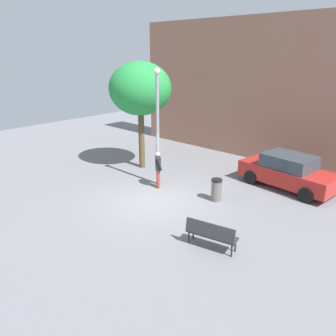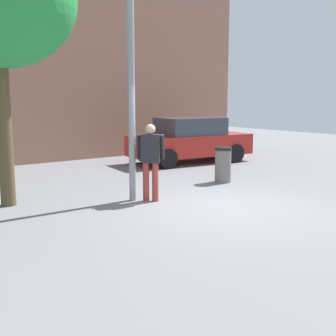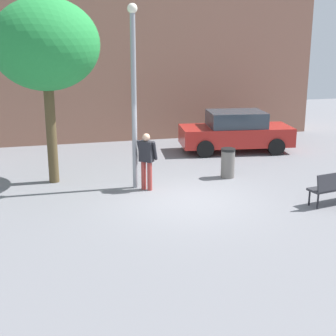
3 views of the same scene
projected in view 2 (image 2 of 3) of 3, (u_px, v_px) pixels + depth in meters
ground_plane at (218, 206)px, 8.91m from camera, size 36.00×36.00×0.00m
building_facade at (48, 52)px, 15.35m from camera, size 16.08×2.00×7.65m
lamppost at (131, 64)px, 8.92m from camera, size 0.28×0.28×5.19m
person_by_lamppost at (151, 157)px, 9.18m from camera, size 0.60×0.56×1.67m
parked_car_red at (190, 140)px, 14.81m from camera, size 4.38×2.22×1.55m
trash_bin at (223, 165)px, 11.34m from camera, size 0.45×0.45×0.94m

